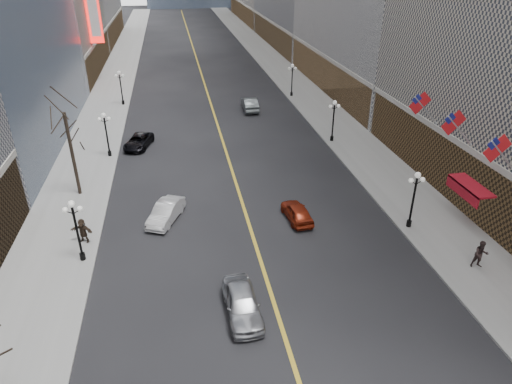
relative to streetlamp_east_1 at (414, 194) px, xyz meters
name	(u,v)px	position (x,y,z in m)	size (l,w,h in m)	color
sidewalk_east	(299,88)	(2.20, 40.00, -2.83)	(6.00, 230.00, 0.15)	gray
sidewalk_west	(110,97)	(-25.80, 40.00, -2.83)	(6.00, 230.00, 0.15)	gray
lane_line	(202,77)	(-11.80, 50.00, -2.89)	(0.25, 200.00, 0.02)	gold
streetlamp_east_1	(414,194)	(0.00, 0.00, 0.00)	(1.26, 0.44, 4.52)	black
streetlamp_east_2	(334,116)	(0.00, 18.00, 0.00)	(1.26, 0.44, 4.52)	black
streetlamp_east_3	(292,77)	(0.00, 36.00, 0.00)	(1.26, 0.44, 4.52)	black
streetlamp_west_1	(76,225)	(-23.60, 0.00, 0.00)	(1.26, 0.44, 4.52)	black
streetlamp_west_2	(106,130)	(-23.60, 18.00, 0.00)	(1.26, 0.44, 4.52)	black
streetlamp_west_3	(121,84)	(-23.60, 36.00, 0.00)	(1.26, 0.44, 4.52)	black
flag_3	(499,151)	(3.51, -3.00, 4.39)	(2.87, 0.12, 2.87)	#B2B2B7
flag_4	(455,125)	(3.51, 2.00, 4.39)	(2.87, 0.12, 2.87)	#B2B2B7
flag_5	(422,105)	(3.51, 7.00, 4.39)	(2.87, 0.12, 2.87)	#B2B2B7
awning_c	(469,187)	(4.30, 0.00, 0.18)	(1.40, 4.00, 0.93)	maroon
theatre_marquee	(92,1)	(-27.68, 50.00, 9.10)	(2.00, 0.55, 12.00)	red
tree_west_far	(67,126)	(-25.30, 10.00, 3.34)	(3.60, 3.60, 7.92)	#2D231C
car_nb_near	(242,303)	(-13.80, -6.96, -2.09)	(1.91, 4.75, 1.62)	#97999E
car_nb_mid	(166,212)	(-18.02, 4.37, -2.17)	(1.56, 4.46, 1.47)	#B8B8BA
car_nb_far	(139,141)	(-20.80, 20.16, -2.24)	(2.19, 4.75, 1.32)	black
car_sb_mid	(297,212)	(-8.02, 2.69, -2.21)	(1.63, 4.05, 1.38)	maroon
car_sb_far	(250,104)	(-6.99, 30.78, -2.06)	(1.78, 5.10, 1.68)	#4F5556
ped_east_walk	(481,254)	(2.12, -5.49, -1.77)	(0.95, 0.52, 1.96)	black
ped_west_far	(83,231)	(-23.81, 2.23, -1.83)	(1.70, 0.49, 1.83)	#2D2219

